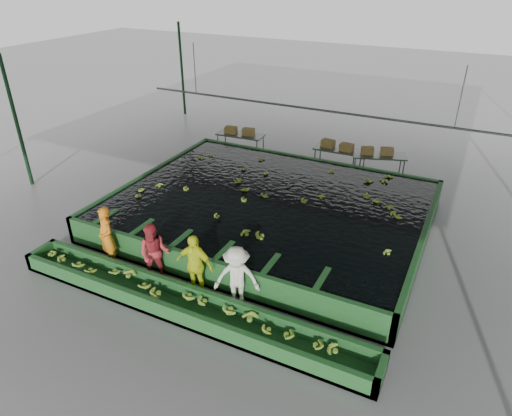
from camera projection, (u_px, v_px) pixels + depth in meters
The scene contains 21 objects.
ground at pixel (249, 243), 14.33m from camera, with size 80.00×80.00×0.00m, color gray.
shed_roof at pixel (248, 82), 11.95m from camera, with size 20.00×22.00×0.04m, color gray.
shed_posts at pixel (248, 170), 13.14m from camera, with size 20.00×22.00×5.00m, color black, non-canonical shape.
flotation_tank at pixel (269, 210), 15.29m from camera, with size 10.00×8.00×0.90m, color #225925, non-canonical shape.
tank_water at pixel (269, 199), 15.10m from camera, with size 9.70×7.70×0.00m, color black.
sorting_trough at pixel (183, 304), 11.37m from camera, with size 10.00×1.00×0.50m, color #225925, non-canonical shape.
cableway_rail at pixel (310, 109), 16.84m from camera, with size 0.08×0.08×14.00m, color #59605B.
rail_hanger_left at pixel (195, 69), 18.33m from camera, with size 0.04×0.04×2.00m, color #59605B.
rail_hanger_right at pixel (461, 98), 14.40m from camera, with size 0.04×0.04×2.00m, color #59605B.
worker_a at pixel (107, 237), 12.89m from camera, with size 0.67×0.44×1.84m, color orange.
worker_b at pixel (154, 253), 12.26m from camera, with size 0.84×0.66×1.73m, color #C13038.
worker_c at pixel (194, 265), 11.75m from camera, with size 1.04×0.43×1.78m, color #F1FF21.
worker_d at pixel (237, 278), 11.26m from camera, with size 1.15×0.66×1.77m, color white.
packing_table_left at pixel (241, 144), 20.71m from camera, with size 2.14×0.86×0.97m, color #59605B, non-canonical shape.
packing_table_mid at pixel (339, 160), 19.07m from camera, with size 2.12×0.85×0.97m, color #59605B, non-canonical shape.
packing_table_right at pixel (378, 166), 18.52m from camera, with size 2.12×0.85×0.96m, color #59605B, non-canonical shape.
box_stack_left at pixel (240, 134), 20.47m from camera, with size 1.36×0.38×0.29m, color olive, non-canonical shape.
box_stack_mid at pixel (337, 149), 18.87m from camera, with size 1.37×0.38×0.29m, color olive, non-canonical shape.
box_stack_right at pixel (377, 154), 18.35m from camera, with size 1.26×0.35×0.27m, color olive, non-canonical shape.
floating_bananas at pixel (279, 190), 15.73m from camera, with size 8.36×5.70×0.11m, color #83AC31, non-canonical shape.
trough_bananas at pixel (182, 299), 11.30m from camera, with size 8.97×0.60×0.12m, color #83AC31, non-canonical shape.
Camera 1 is at (5.59, -10.72, 7.77)m, focal length 32.00 mm.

